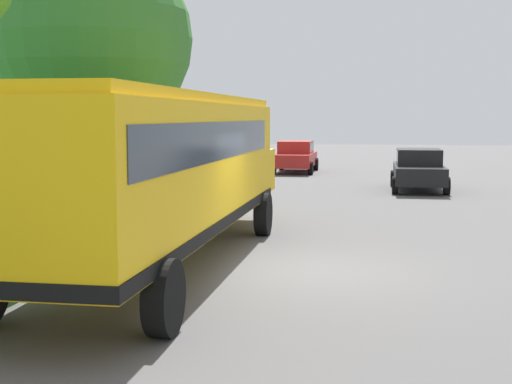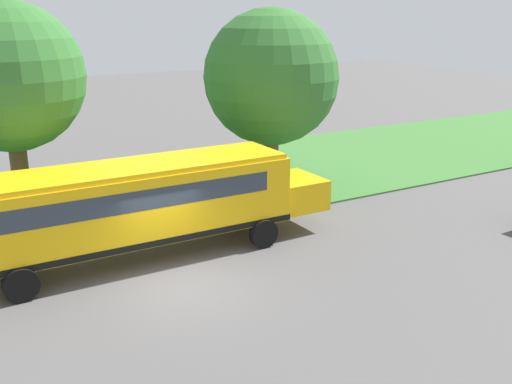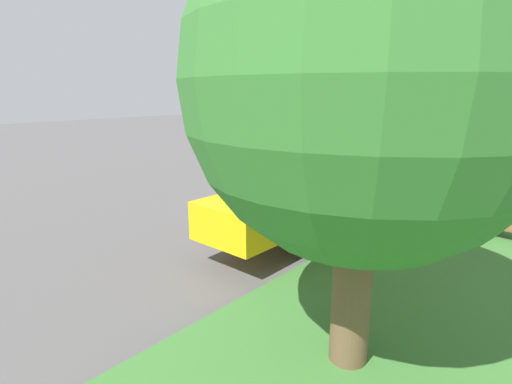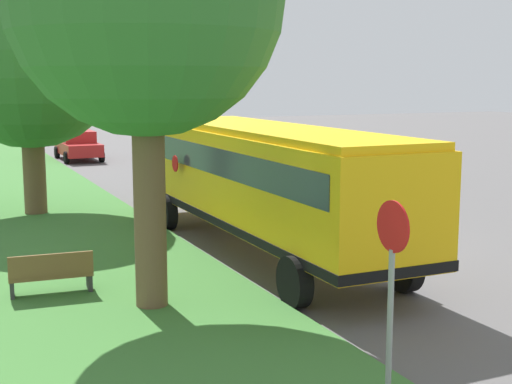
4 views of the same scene
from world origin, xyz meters
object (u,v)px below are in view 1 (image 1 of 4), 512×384
object	(u,v)px
school_bus	(161,163)
car_black_nearest	(419,167)
car_red_middle	(296,155)
oak_tree_roadside_mid	(91,41)

from	to	relation	value
school_bus	car_black_nearest	size ratio (longest dim) A/B	2.82
school_bus	car_red_middle	xyz separation A→B (m)	(-0.19, 23.14, -1.05)
school_bus	car_black_nearest	xyz separation A→B (m)	(5.41, 15.08, -1.05)
car_black_nearest	car_red_middle	bearing A→B (deg)	124.80
car_red_middle	school_bus	bearing A→B (deg)	-89.53
oak_tree_roadside_mid	car_red_middle	bearing A→B (deg)	74.51
car_black_nearest	school_bus	bearing A→B (deg)	-109.74
school_bus	oak_tree_roadside_mid	xyz separation A→B (m)	(-4.47, 7.70, 3.04)
school_bus	car_red_middle	size ratio (longest dim) A/B	2.82
car_black_nearest	car_red_middle	size ratio (longest dim) A/B	1.00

